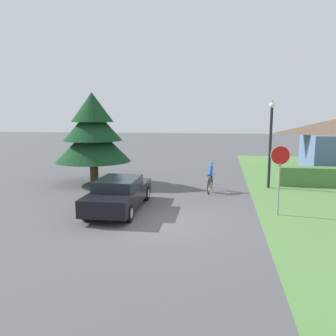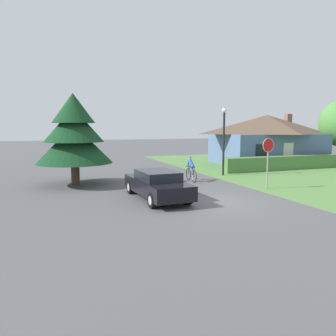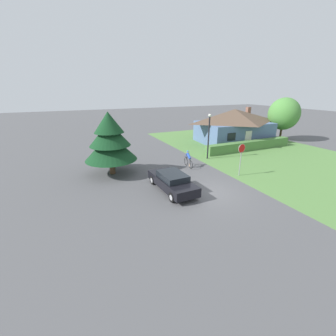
{
  "view_description": "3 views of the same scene",
  "coord_description": "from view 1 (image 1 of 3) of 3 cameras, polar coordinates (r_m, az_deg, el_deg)",
  "views": [
    {
      "loc": [
        2.0,
        -11.11,
        3.69
      ],
      "look_at": [
        -0.49,
        3.59,
        1.42
      ],
      "focal_mm": 35.0,
      "sensor_mm": 36.0,
      "label": 1
    },
    {
      "loc": [
        -6.87,
        -12.53,
        3.27
      ],
      "look_at": [
        -0.01,
        5.52,
        0.83
      ],
      "focal_mm": 35.0,
      "sensor_mm": 36.0,
      "label": 2
    },
    {
      "loc": [
        -8.4,
        -11.67,
        6.79
      ],
      "look_at": [
        -1.33,
        3.8,
        0.76
      ],
      "focal_mm": 24.0,
      "sensor_mm": 36.0,
      "label": 3
    }
  ],
  "objects": [
    {
      "name": "ground_plane",
      "position": [
        11.88,
        -0.58,
        -9.43
      ],
      "size": [
        140.0,
        140.0,
        0.0
      ],
      "primitive_type": "plane",
      "color": "#515154"
    },
    {
      "name": "conifer_tall_near",
      "position": [
        19.01,
        -12.96,
        6.07
      ],
      "size": [
        4.21,
        4.21,
        5.12
      ],
      "color": "#4C3823",
      "rests_on": "ground"
    },
    {
      "name": "stop_sign",
      "position": [
        13.03,
        18.89,
        0.3
      ],
      "size": [
        0.73,
        0.09,
        2.68
      ],
      "rotation": [
        0.0,
        0.0,
        3.24
      ],
      "color": "gray",
      "rests_on": "ground"
    },
    {
      "name": "sedan_left_lane",
      "position": [
        13.49,
        -8.49,
        -4.39
      ],
      "size": [
        1.94,
        4.71,
        1.31
      ],
      "rotation": [
        0.0,
        0.0,
        1.61
      ],
      "color": "black",
      "rests_on": "ground"
    },
    {
      "name": "street_lamp",
      "position": [
        18.0,
        17.44,
        5.24
      ],
      "size": [
        0.31,
        0.31,
        4.57
      ],
      "color": "black",
      "rests_on": "ground"
    },
    {
      "name": "cyclist",
      "position": [
        16.64,
        7.36,
        -1.72
      ],
      "size": [
        0.44,
        1.79,
        1.5
      ],
      "rotation": [
        0.0,
        0.0,
        1.48
      ],
      "color": "black",
      "rests_on": "ground"
    }
  ]
}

